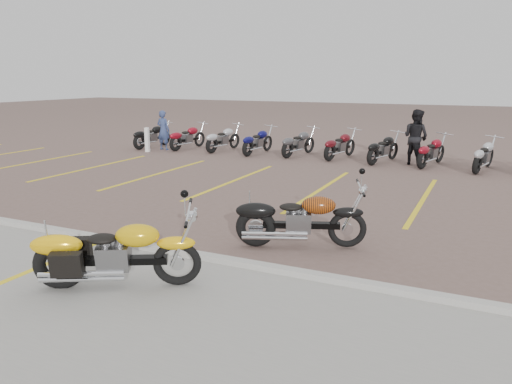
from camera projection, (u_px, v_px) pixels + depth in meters
ground at (258, 229)px, 10.14m from camera, size 100.00×100.00×0.00m
concrete_apron at (105, 326)px, 6.18m from camera, size 60.00×5.00×0.01m
curb at (208, 258)px, 8.37m from camera, size 60.00×0.18×0.12m
parking_stripes at (320, 190)px, 13.66m from camera, size 38.00×5.50×0.01m
yellow_cruiser at (114, 255)px, 7.23m from camera, size 2.20×1.28×1.00m
flame_cruiser at (298, 222)px, 8.96m from camera, size 2.24×1.00×0.97m
person_a at (163, 130)px, 20.99m from camera, size 0.62×0.42×1.65m
person_b at (416, 137)px, 17.40m from camera, size 1.17×1.09×1.93m
bollard at (147, 140)px, 20.46m from camera, size 0.17×0.17×1.00m
bg_bike_row at (406, 149)px, 17.45m from camera, size 22.44×2.08×1.10m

